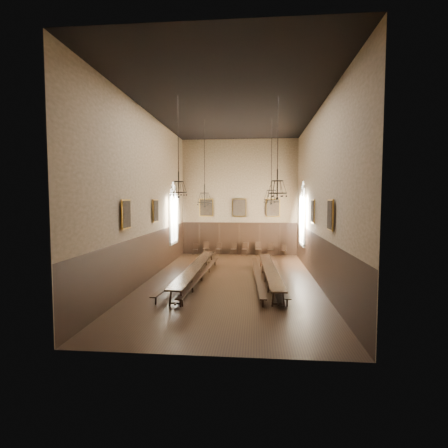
# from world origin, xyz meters

# --- Properties ---
(floor) EXTENTS (9.00, 18.00, 0.02)m
(floor) POSITION_xyz_m (0.00, 0.00, -0.01)
(floor) COLOR black
(floor) RESTS_ON ground
(ceiling) EXTENTS (9.00, 18.00, 0.02)m
(ceiling) POSITION_xyz_m (0.00, 0.00, 9.01)
(ceiling) COLOR black
(ceiling) RESTS_ON ground
(wall_back) EXTENTS (9.00, 0.02, 9.00)m
(wall_back) POSITION_xyz_m (0.00, 9.01, 4.50)
(wall_back) COLOR #917759
(wall_back) RESTS_ON ground
(wall_front) EXTENTS (9.00, 0.02, 9.00)m
(wall_front) POSITION_xyz_m (0.00, -9.01, 4.50)
(wall_front) COLOR #917759
(wall_front) RESTS_ON ground
(wall_left) EXTENTS (0.02, 18.00, 9.00)m
(wall_left) POSITION_xyz_m (-4.51, 0.00, 4.50)
(wall_left) COLOR #917759
(wall_left) RESTS_ON ground
(wall_right) EXTENTS (0.02, 18.00, 9.00)m
(wall_right) POSITION_xyz_m (4.51, 0.00, 4.50)
(wall_right) COLOR #917759
(wall_right) RESTS_ON ground
(wainscot_panelling) EXTENTS (9.00, 18.00, 2.50)m
(wainscot_panelling) POSITION_xyz_m (0.00, 0.00, 1.25)
(wainscot_panelling) COLOR black
(wainscot_panelling) RESTS_ON floor
(table_left) EXTENTS (0.77, 10.27, 0.80)m
(table_left) POSITION_xyz_m (-1.90, -0.00, 0.40)
(table_left) COLOR black
(table_left) RESTS_ON floor
(table_right) EXTENTS (1.05, 9.44, 0.73)m
(table_right) POSITION_xyz_m (2.04, -0.06, 0.37)
(table_right) COLOR black
(table_right) RESTS_ON floor
(bench_left_outer) EXTENTS (0.78, 9.21, 0.41)m
(bench_left_outer) POSITION_xyz_m (-2.58, -0.24, 0.26)
(bench_left_outer) COLOR black
(bench_left_outer) RESTS_ON floor
(bench_left_inner) EXTENTS (0.67, 9.80, 0.44)m
(bench_left_inner) POSITION_xyz_m (-1.55, -0.22, 0.28)
(bench_left_inner) COLOR black
(bench_left_inner) RESTS_ON floor
(bench_right_inner) EXTENTS (0.71, 9.75, 0.44)m
(bench_right_inner) POSITION_xyz_m (1.40, 0.04, 0.28)
(bench_right_inner) COLOR black
(bench_right_inner) RESTS_ON floor
(bench_right_outer) EXTENTS (0.47, 9.26, 0.42)m
(bench_right_outer) POSITION_xyz_m (2.49, 0.02, 0.27)
(bench_right_outer) COLOR black
(bench_right_outer) RESTS_ON floor
(chair_0) EXTENTS (0.40, 0.40, 0.87)m
(chair_0) POSITION_xyz_m (-3.42, 8.48, 0.26)
(chair_0) COLOR black
(chair_0) RESTS_ON floor
(chair_1) EXTENTS (0.54, 0.54, 1.03)m
(chair_1) POSITION_xyz_m (-2.54, 8.56, 0.31)
(chair_1) COLOR black
(chair_1) RESTS_ON floor
(chair_2) EXTENTS (0.52, 0.52, 0.95)m
(chair_2) POSITION_xyz_m (-1.61, 8.57, 0.29)
(chair_2) COLOR black
(chair_2) RESTS_ON floor
(chair_3) EXTENTS (0.49, 0.49, 0.95)m
(chair_3) POSITION_xyz_m (-0.42, 8.61, 0.29)
(chair_3) COLOR black
(chair_3) RESTS_ON floor
(chair_4) EXTENTS (0.53, 0.53, 0.99)m
(chair_4) POSITION_xyz_m (0.45, 8.52, 0.30)
(chair_4) COLOR black
(chair_4) RESTS_ON floor
(chair_5) EXTENTS (0.53, 0.53, 1.04)m
(chair_5) POSITION_xyz_m (1.51, 8.54, 0.32)
(chair_5) COLOR black
(chair_5) RESTS_ON floor
(chair_6) EXTENTS (0.53, 0.53, 0.96)m
(chair_6) POSITION_xyz_m (2.41, 8.55, 0.29)
(chair_6) COLOR black
(chair_6) RESTS_ON floor
(chair_7) EXTENTS (0.48, 0.48, 0.86)m
(chair_7) POSITION_xyz_m (3.41, 8.58, 0.26)
(chair_7) COLOR black
(chair_7) RESTS_ON floor
(chandelier_back_left) EXTENTS (0.87, 0.87, 4.99)m
(chandelier_back_left) POSITION_xyz_m (-1.75, 2.27, 4.49)
(chandelier_back_left) COLOR black
(chandelier_back_left) RESTS_ON ceiling
(chandelier_back_right) EXTENTS (0.85, 0.85, 4.83)m
(chandelier_back_right) POSITION_xyz_m (2.18, 2.30, 4.64)
(chandelier_back_right) COLOR black
(chandelier_back_right) RESTS_ON ceiling
(chandelier_front_left) EXTENTS (0.76, 0.76, 4.47)m
(chandelier_front_left) POSITION_xyz_m (-2.22, -2.63, 5.00)
(chandelier_front_left) COLOR black
(chandelier_front_left) RESTS_ON ceiling
(chandelier_front_right) EXTENTS (0.88, 0.88, 4.53)m
(chandelier_front_right) POSITION_xyz_m (2.26, -2.14, 4.92)
(chandelier_front_right) COLOR black
(chandelier_front_right) RESTS_ON ceiling
(portrait_back_0) EXTENTS (1.10, 0.12, 1.40)m
(portrait_back_0) POSITION_xyz_m (-2.60, 8.88, 3.70)
(portrait_back_0) COLOR #A37327
(portrait_back_0) RESTS_ON wall_back
(portrait_back_1) EXTENTS (1.10, 0.12, 1.40)m
(portrait_back_1) POSITION_xyz_m (0.00, 8.88, 3.70)
(portrait_back_1) COLOR #A37327
(portrait_back_1) RESTS_ON wall_back
(portrait_back_2) EXTENTS (1.10, 0.12, 1.40)m
(portrait_back_2) POSITION_xyz_m (2.60, 8.88, 3.70)
(portrait_back_2) COLOR #A37327
(portrait_back_2) RESTS_ON wall_back
(portrait_left_0) EXTENTS (0.12, 1.00, 1.30)m
(portrait_left_0) POSITION_xyz_m (-4.38, 1.00, 3.70)
(portrait_left_0) COLOR #A37327
(portrait_left_0) RESTS_ON wall_left
(portrait_left_1) EXTENTS (0.12, 1.00, 1.30)m
(portrait_left_1) POSITION_xyz_m (-4.38, -3.50, 3.70)
(portrait_left_1) COLOR #A37327
(portrait_left_1) RESTS_ON wall_left
(portrait_right_0) EXTENTS (0.12, 1.00, 1.30)m
(portrait_right_0) POSITION_xyz_m (4.38, 1.00, 3.70)
(portrait_right_0) COLOR #A37327
(portrait_right_0) RESTS_ON wall_right
(portrait_right_1) EXTENTS (0.12, 1.00, 1.30)m
(portrait_right_1) POSITION_xyz_m (4.38, -3.50, 3.70)
(portrait_right_1) COLOR #A37327
(portrait_right_1) RESTS_ON wall_right
(window_right) EXTENTS (0.20, 2.20, 4.60)m
(window_right) POSITION_xyz_m (4.43, 5.50, 3.40)
(window_right) COLOR white
(window_right) RESTS_ON wall_right
(window_left) EXTENTS (0.20, 2.20, 4.60)m
(window_left) POSITION_xyz_m (-4.43, 5.50, 3.40)
(window_left) COLOR white
(window_left) RESTS_ON wall_left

